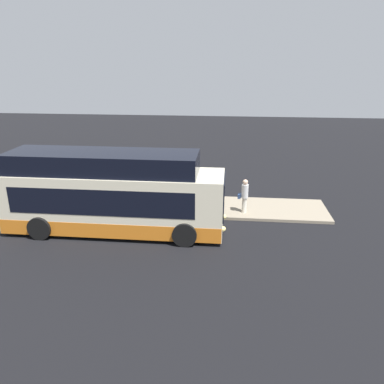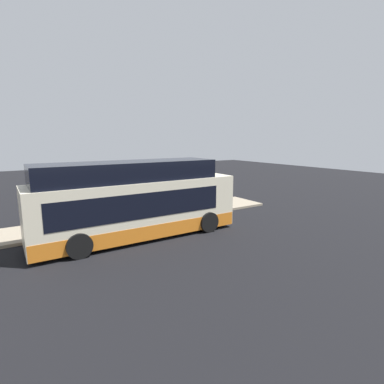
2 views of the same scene
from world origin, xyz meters
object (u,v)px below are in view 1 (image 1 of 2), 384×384
object	(u,v)px
bus_lead	(112,197)
passenger_waiting	(244,194)
sign_post	(85,174)
passenger_boarding	(141,191)
suitcase	(131,205)
passenger_with_bags	(187,188)

from	to	relation	value
bus_lead	passenger_waiting	size ratio (longest dim) A/B	5.73
passenger_waiting	sign_post	bearing A→B (deg)	99.32
passenger_boarding	suitcase	world-z (taller)	passenger_boarding
passenger_boarding	passenger_waiting	distance (m)	5.51
passenger_with_bags	passenger_waiting	bearing A→B (deg)	-66.98
passenger_waiting	suitcase	world-z (taller)	passenger_waiting
passenger_waiting	sign_post	xyz separation A→B (m)	(-8.83, 0.70, 0.61)
bus_lead	passenger_with_bags	distance (m)	4.70
sign_post	suitcase	bearing A→B (deg)	-21.97
bus_lead	passenger_waiting	world-z (taller)	bus_lead
suitcase	sign_post	size ratio (longest dim) A/B	0.38
sign_post	passenger_boarding	bearing A→B (deg)	-10.89
passenger_boarding	suitcase	bearing A→B (deg)	-86.44
bus_lead	suitcase	size ratio (longest dim) A/B	10.90
bus_lead	sign_post	bearing A→B (deg)	128.08
passenger_waiting	sign_post	distance (m)	8.88
passenger_with_bags	suitcase	size ratio (longest dim) A/B	1.89
passenger_with_bags	suitcase	bearing A→B (deg)	153.60
bus_lead	passenger_waiting	bearing A→B (deg)	22.43
passenger_waiting	suitcase	bearing A→B (deg)	108.21
passenger_boarding	passenger_with_bags	bearing A→B (deg)	64.28
bus_lead	passenger_waiting	xyz separation A→B (m)	(6.26, 2.58, -0.58)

